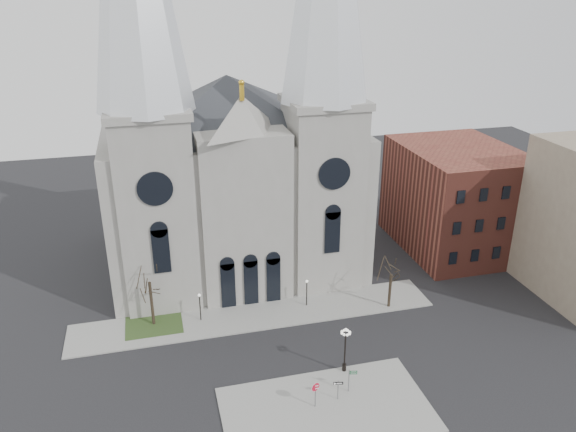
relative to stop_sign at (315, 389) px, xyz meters
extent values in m
plane|color=black|center=(-2.15, 4.47, -1.96)|extent=(160.00, 160.00, 0.00)
cube|color=gray|center=(0.85, -0.53, -1.89)|extent=(18.00, 10.00, 0.14)
cube|color=gray|center=(-2.15, 15.47, -1.89)|extent=(40.00, 6.00, 0.14)
cube|color=#2C431C|center=(-13.15, 16.47, -1.87)|extent=(6.00, 5.00, 0.18)
cube|color=gray|center=(-2.15, 30.47, 7.04)|extent=(30.00, 24.00, 18.00)
pyramid|color=#2D3035|center=(-2.15, 30.47, 22.04)|extent=(33.00, 26.40, 6.00)
cube|color=gray|center=(-11.65, 21.97, 9.04)|extent=(8.00, 8.00, 22.00)
cylinder|color=black|center=(-11.65, 17.92, 13.04)|extent=(3.60, 0.30, 3.60)
cube|color=gray|center=(7.35, 21.97, 9.04)|extent=(8.00, 8.00, 22.00)
cylinder|color=black|center=(7.35, 17.92, 13.04)|extent=(3.60, 0.30, 3.60)
cube|color=gray|center=(-2.15, 20.47, 7.79)|extent=(10.00, 5.00, 19.50)
pyramid|color=gray|center=(-2.15, 20.47, 19.54)|extent=(11.00, 5.00, 4.00)
cube|color=brown|center=(27.85, 26.47, 5.04)|extent=(14.00, 18.00, 14.00)
cylinder|color=black|center=(-13.15, 16.47, 0.67)|extent=(0.32, 0.32, 5.25)
cylinder|color=black|center=(12.85, 13.47, 0.14)|extent=(0.32, 0.32, 4.20)
cylinder|color=black|center=(-8.15, 15.97, -0.32)|extent=(0.12, 0.12, 3.00)
sphere|color=white|center=(-8.15, 15.97, 1.28)|extent=(0.32, 0.32, 0.32)
cylinder|color=black|center=(3.85, 15.97, -0.32)|extent=(0.12, 0.12, 3.00)
sphere|color=white|center=(3.85, 15.97, 1.28)|extent=(0.32, 0.32, 0.32)
cylinder|color=slate|center=(0.00, 0.00, -0.58)|extent=(0.10, 0.10, 2.47)
cylinder|color=#B80C26|center=(0.00, 0.00, 0.28)|extent=(0.86, 0.06, 0.86)
cylinder|color=white|center=(0.00, 0.00, 0.28)|extent=(0.92, 0.04, 0.92)
cube|color=white|center=(0.00, 0.00, 0.42)|extent=(0.47, 0.03, 0.11)
cube|color=white|center=(0.00, 0.00, 0.14)|extent=(0.54, 0.03, 0.11)
cylinder|color=black|center=(4.09, 3.97, 0.27)|extent=(0.15, 0.15, 4.17)
cylinder|color=black|center=(4.09, 3.97, -1.45)|extent=(0.40, 0.40, 0.73)
sphere|color=white|center=(4.09, 3.97, 2.77)|extent=(0.29, 0.29, 0.29)
cylinder|color=slate|center=(2.20, 0.38, -0.83)|extent=(0.08, 0.08, 1.98)
cube|color=black|center=(2.20, 0.38, -0.07)|extent=(0.86, 0.23, 0.28)
cylinder|color=slate|center=(3.46, 1.09, -0.64)|extent=(0.10, 0.10, 2.34)
cube|color=#0B5025|center=(3.83, 1.02, 0.37)|extent=(0.65, 0.16, 0.16)
cube|color=#0B5025|center=(3.83, 1.02, 0.15)|extent=(0.65, 0.16, 0.16)
camera|label=1|loc=(-11.87, -36.68, 32.49)|focal=35.00mm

